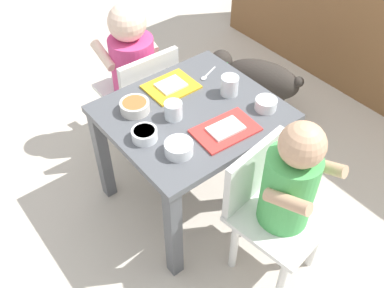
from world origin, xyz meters
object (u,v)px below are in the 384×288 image
(veggie_bowl_far, at_px, (145,134))
(cereal_bowl_right_side, at_px, (179,148))
(spoon_by_left_tray, at_px, (207,75))
(seated_child_right, at_px, (285,187))
(seated_child_left, at_px, (134,62))
(food_tray_left, at_px, (171,86))
(veggie_bowl_near, at_px, (266,104))
(cereal_bowl_left_side, at_px, (135,106))
(dog, at_px, (257,78))
(dining_table, at_px, (192,129))
(food_tray_right, at_px, (226,130))
(water_cup_right, at_px, (229,86))
(water_cup_left, at_px, (173,111))

(veggie_bowl_far, bearing_deg, cereal_bowl_right_side, 22.27)
(veggie_bowl_far, relative_size, spoon_by_left_tray, 0.86)
(seated_child_right, height_order, veggie_bowl_far, seated_child_right)
(seated_child_left, xyz_separation_m, food_tray_left, (0.27, -0.01, 0.04))
(veggie_bowl_far, bearing_deg, veggie_bowl_near, 72.10)
(seated_child_right, relative_size, cereal_bowl_left_side, 6.71)
(dog, bearing_deg, veggie_bowl_far, -71.93)
(dining_table, relative_size, food_tray_right, 2.66)
(water_cup_right, height_order, veggie_bowl_far, water_cup_right)
(cereal_bowl_right_side, bearing_deg, cereal_bowl_left_side, 179.08)
(water_cup_right, relative_size, veggie_bowl_near, 0.93)
(spoon_by_left_tray, bearing_deg, water_cup_left, -64.74)
(dining_table, bearing_deg, spoon_by_left_tray, 126.11)
(seated_child_right, bearing_deg, spoon_by_left_tray, 164.74)
(dog, bearing_deg, spoon_by_left_tray, -74.36)
(food_tray_left, bearing_deg, dining_table, -7.95)
(water_cup_right, bearing_deg, water_cup_left, -94.73)
(water_cup_left, bearing_deg, water_cup_right, 85.27)
(food_tray_left, bearing_deg, cereal_bowl_right_side, -32.25)
(food_tray_left, bearing_deg, water_cup_left, -33.44)
(seated_child_right, height_order, cereal_bowl_right_side, seated_child_right)
(food_tray_left, bearing_deg, cereal_bowl_left_side, -80.36)
(water_cup_left, xyz_separation_m, veggie_bowl_near, (0.16, 0.28, -0.00))
(water_cup_left, relative_size, cereal_bowl_right_side, 0.68)
(seated_child_right, distance_m, water_cup_left, 0.45)
(veggie_bowl_near, relative_size, spoon_by_left_tray, 0.78)
(veggie_bowl_near, height_order, cereal_bowl_right_side, same)
(veggie_bowl_near, bearing_deg, spoon_by_left_tray, -173.42)
(water_cup_right, xyz_separation_m, spoon_by_left_tray, (-0.14, 0.01, -0.03))
(dining_table, bearing_deg, seated_child_left, 176.02)
(veggie_bowl_far, relative_size, veggie_bowl_near, 1.10)
(seated_child_left, bearing_deg, seated_child_right, -0.30)
(dog, bearing_deg, water_cup_left, -70.66)
(dining_table, bearing_deg, food_tray_left, 172.05)
(food_tray_right, bearing_deg, cereal_bowl_right_side, -95.06)
(water_cup_right, bearing_deg, veggie_bowl_near, 16.31)
(seated_child_left, distance_m, cereal_bowl_right_side, 0.59)
(dining_table, distance_m, veggie_bowl_near, 0.28)
(dining_table, xyz_separation_m, seated_child_left, (-0.42, 0.03, 0.05))
(seated_child_left, height_order, food_tray_left, seated_child_left)
(cereal_bowl_left_side, distance_m, cereal_bowl_right_side, 0.26)
(dining_table, bearing_deg, water_cup_left, -99.25)
(seated_child_right, height_order, spoon_by_left_tray, seated_child_right)
(cereal_bowl_right_side, distance_m, spoon_by_left_tray, 0.42)
(dog, distance_m, cereal_bowl_left_side, 0.81)
(seated_child_right, distance_m, cereal_bowl_left_side, 0.57)
(dining_table, bearing_deg, veggie_bowl_near, 53.94)
(food_tray_right, height_order, cereal_bowl_left_side, cereal_bowl_left_side)
(seated_child_left, bearing_deg, veggie_bowl_near, 17.17)
(food_tray_right, xyz_separation_m, veggie_bowl_far, (-0.13, -0.23, 0.01))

